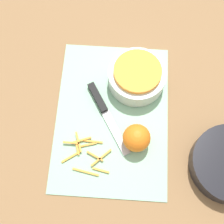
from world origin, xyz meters
TOP-DOWN VIEW (x-y plane):
  - ground_plane at (0.00, 0.00)m, footprint 4.00×4.00m
  - cutting_board at (0.00, 0.00)m, footprint 0.46×0.32m
  - bowl_speckled at (-0.11, 0.07)m, footprint 0.17×0.17m
  - knife at (-0.03, -0.03)m, footprint 0.21×0.14m
  - orange_left at (0.07, 0.07)m, footprint 0.08×0.08m
  - peel_pile at (0.11, -0.06)m, footprint 0.12×0.14m

SIDE VIEW (x-z plane):
  - ground_plane at x=0.00m, z-range 0.00..0.00m
  - cutting_board at x=0.00m, z-range 0.00..0.01m
  - peel_pile at x=0.11m, z-range 0.01..0.01m
  - knife at x=-0.03m, z-range 0.00..0.02m
  - bowl_speckled at x=-0.11m, z-range 0.00..0.08m
  - orange_left at x=0.07m, z-range 0.01..0.08m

